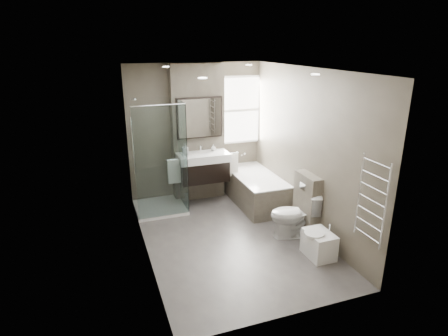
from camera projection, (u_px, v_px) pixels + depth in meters
name	position (u px, v px, depth m)	size (l,w,h in m)	color
room	(230.00, 160.00, 5.53)	(2.70, 3.90, 2.70)	#4C4846
vanity_pier	(198.00, 133.00, 7.12)	(1.00, 0.25, 2.60)	#595346
vanity	(203.00, 167.00, 6.99)	(0.95, 0.47, 0.66)	black
mirror_cabinet	(200.00, 118.00, 6.87)	(0.86, 0.08, 0.76)	black
towel_left	(174.00, 171.00, 6.80)	(0.24, 0.06, 0.44)	silver
towel_right	(232.00, 165.00, 7.15)	(0.24, 0.06, 0.44)	silver
shower_enclosure	(165.00, 185.00, 6.76)	(0.90, 0.90, 2.00)	white
bathtub	(255.00, 188.00, 7.13)	(0.75, 1.60, 0.57)	#595346
window	(240.00, 110.00, 7.37)	(0.98, 0.06, 1.33)	white
toilet	(294.00, 215.00, 5.88)	(0.42, 0.73, 0.75)	white
cistern_box	(307.00, 204.00, 5.95)	(0.19, 0.55, 1.00)	#595346
bidet	(319.00, 244.00, 5.38)	(0.41, 0.47, 0.49)	white
towel_radiator	(372.00, 200.00, 4.56)	(0.03, 0.49, 1.10)	silver
soap_bottle_a	(185.00, 149.00, 6.77)	(0.10, 0.10, 0.22)	white
soap_bottle_b	(213.00, 148.00, 7.05)	(0.10, 0.10, 0.13)	white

